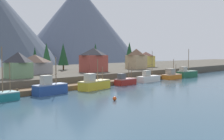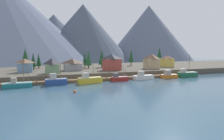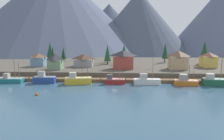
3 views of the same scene
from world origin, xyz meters
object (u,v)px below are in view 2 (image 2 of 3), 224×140
(fishing_boat_green, at_px, (187,74))
(house_yellow, at_px, (167,61))
(conifer_back_left, at_px, (85,59))
(house_blue, at_px, (25,65))
(fishing_boat_blue, at_px, (56,81))
(conifer_near_right, at_px, (25,57))
(house_red, at_px, (112,62))
(conifer_centre, at_px, (102,57))
(channel_buoy, at_px, (75,91))
(fishing_boat_yellow, at_px, (90,80))
(fishing_boat_white, at_px, (143,77))
(conifer_near_left, at_px, (159,55))
(conifer_back_right, at_px, (33,60))
(fishing_boat_teal, at_px, (17,84))
(house_tan, at_px, (152,61))
(house_grey, at_px, (73,64))
(conifer_mid_right, at_px, (39,60))
(fishing_boat_orange, at_px, (169,75))
(fishing_boat_red, at_px, (119,78))
(house_green, at_px, (52,66))
(conifer_mid_left, at_px, (131,56))
(conifer_far_left, at_px, (88,58))

(fishing_boat_green, xyz_separation_m, house_yellow, (6.15, 21.63, 4.38))
(conifer_back_left, bearing_deg, house_blue, -151.52)
(fishing_boat_blue, height_order, conifer_near_right, conifer_near_right)
(house_red, bearing_deg, house_blue, 172.19)
(house_red, bearing_deg, conifer_back_left, 111.12)
(conifer_centre, bearing_deg, house_red, -91.09)
(house_yellow, relative_size, channel_buoy, 8.74)
(fishing_boat_yellow, height_order, conifer_near_right, conifer_near_right)
(fishing_boat_white, bearing_deg, house_yellow, 36.39)
(conifer_near_left, distance_m, conifer_back_right, 69.97)
(fishing_boat_teal, relative_size, fishing_boat_yellow, 1.08)
(house_tan, height_order, conifer_back_left, conifer_back_left)
(house_blue, bearing_deg, house_grey, 1.86)
(house_red, bearing_deg, fishing_boat_white, -63.50)
(fishing_boat_white, bearing_deg, fishing_boat_blue, 178.80)
(house_blue, bearing_deg, house_tan, -4.62)
(conifer_near_right, height_order, conifer_mid_right, conifer_near_right)
(conifer_mid_right, bearing_deg, conifer_near_right, -157.14)
(fishing_boat_white, height_order, conifer_mid_right, conifer_mid_right)
(fishing_boat_blue, height_order, fishing_boat_orange, fishing_boat_blue)
(fishing_boat_blue, height_order, house_red, house_red)
(fishing_boat_red, xyz_separation_m, house_green, (-22.94, 11.68, 4.49))
(conifer_mid_left, relative_size, conifer_back_right, 1.20)
(conifer_near_left, distance_m, channel_buoy, 75.05)
(conifer_near_right, bearing_deg, fishing_boat_teal, -90.75)
(fishing_boat_orange, height_order, house_yellow, house_yellow)
(fishing_boat_red, bearing_deg, conifer_mid_left, 55.55)
(conifer_centre, distance_m, conifer_far_left, 7.67)
(house_red, relative_size, house_green, 1.36)
(channel_buoy, bearing_deg, conifer_near_left, 37.89)
(fishing_boat_white, height_order, house_green, fishing_boat_white)
(house_grey, distance_m, conifer_near_right, 24.66)
(house_grey, bearing_deg, conifer_mid_left, 22.64)
(fishing_boat_green, bearing_deg, conifer_back_left, 140.99)
(conifer_back_left, bearing_deg, fishing_boat_green, -44.21)
(house_blue, relative_size, house_grey, 0.74)
(fishing_boat_red, xyz_separation_m, fishing_boat_orange, (21.88, -0.35, 0.14))
(fishing_boat_orange, height_order, channel_buoy, fishing_boat_orange)
(conifer_near_right, bearing_deg, fishing_boat_yellow, -58.19)
(house_blue, bearing_deg, fishing_boat_yellow, -43.69)
(fishing_boat_teal, height_order, fishing_boat_red, fishing_boat_teal)
(house_tan, height_order, conifer_mid_left, conifer_mid_left)
(conifer_back_right, distance_m, conifer_far_left, 25.43)
(fishing_boat_yellow, xyz_separation_m, fishing_boat_orange, (33.40, 0.46, -0.06))
(fishing_boat_yellow, distance_m, conifer_near_left, 61.37)
(house_red, height_order, conifer_centre, conifer_centre)
(house_yellow, distance_m, conifer_near_left, 11.42)
(fishing_boat_green, distance_m, conifer_back_right, 67.80)
(fishing_boat_orange, xyz_separation_m, house_grey, (-35.61, 20.54, 4.02))
(conifer_centre, bearing_deg, conifer_back_left, 150.31)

